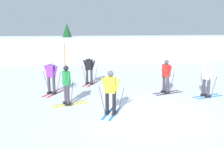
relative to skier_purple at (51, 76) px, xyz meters
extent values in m
plane|color=silver|center=(3.82, -3.61, -0.92)|extent=(120.00, 120.00, 0.00)
cube|color=silver|center=(3.82, 16.32, 0.14)|extent=(80.00, 7.27, 2.10)
cube|color=red|center=(-0.06, 0.19, -0.91)|extent=(0.80, 1.47, 0.02)
cube|color=red|center=(0.19, 0.06, -0.91)|extent=(0.80, 1.47, 0.02)
cube|color=black|center=(-0.13, 0.05, -0.85)|extent=(0.22, 0.29, 0.10)
cube|color=black|center=(0.12, -0.07, -0.85)|extent=(0.22, 0.29, 0.10)
cylinder|color=#38333D|center=(-0.13, 0.05, -0.37)|extent=(0.14, 0.14, 0.85)
cylinder|color=#38333D|center=(0.12, -0.07, -0.37)|extent=(0.14, 0.14, 0.85)
cube|color=purple|center=(0.00, -0.01, 0.25)|extent=(0.45, 0.39, 0.60)
cylinder|color=purple|center=(-0.22, 0.12, 0.24)|extent=(0.27, 0.20, 0.55)
cylinder|color=purple|center=(0.23, -0.10, 0.24)|extent=(0.27, 0.20, 0.55)
sphere|color=silver|center=(0.00, -0.01, 0.68)|extent=(0.22, 0.22, 0.22)
cylinder|color=#38383D|center=(-0.27, 0.24, -0.35)|extent=(0.29, 0.16, 1.13)
cylinder|color=#38383D|center=(0.35, -0.07, -0.35)|extent=(0.29, 0.16, 1.13)
cube|color=red|center=(1.90, 2.03, -0.91)|extent=(0.76, 1.49, 0.02)
cube|color=red|center=(2.16, 1.91, -0.91)|extent=(0.76, 1.49, 0.02)
cube|color=black|center=(1.84, 1.89, -0.85)|extent=(0.22, 0.29, 0.10)
cube|color=black|center=(2.09, 1.77, -0.85)|extent=(0.22, 0.29, 0.10)
cylinder|color=#2D2D33|center=(1.84, 1.89, -0.37)|extent=(0.14, 0.14, 0.85)
cylinder|color=#2D2D33|center=(2.09, 1.77, -0.37)|extent=(0.14, 0.14, 0.85)
cube|color=black|center=(1.97, 1.83, 0.25)|extent=(0.45, 0.38, 0.60)
cylinder|color=black|center=(1.75, 1.96, 0.24)|extent=(0.27, 0.19, 0.55)
cylinder|color=black|center=(2.20, 1.74, 0.24)|extent=(0.27, 0.19, 0.55)
sphere|color=silver|center=(1.97, 1.83, 0.68)|extent=(0.22, 0.22, 0.22)
cylinder|color=#38383D|center=(1.68, 2.08, -0.35)|extent=(0.26, 0.14, 1.13)
cylinder|color=#38383D|center=(2.34, 1.77, -0.35)|extent=(0.26, 0.14, 1.13)
cube|color=gold|center=(0.89, -1.69, -0.91)|extent=(1.53, 0.65, 0.02)
cube|color=gold|center=(0.99, -1.96, -0.91)|extent=(1.53, 0.65, 0.02)
cube|color=black|center=(0.75, -1.75, -0.85)|extent=(0.29, 0.20, 0.10)
cube|color=black|center=(0.85, -2.01, -0.85)|extent=(0.29, 0.20, 0.10)
cylinder|color=#38333D|center=(0.75, -1.75, -0.37)|extent=(0.14, 0.14, 0.85)
cylinder|color=#38333D|center=(0.85, -2.01, -0.37)|extent=(0.14, 0.14, 0.85)
cube|color=#23843D|center=(0.80, -1.88, 0.25)|extent=(0.36, 0.44, 0.60)
cylinder|color=#23843D|center=(0.73, -1.64, 0.24)|extent=(0.17, 0.27, 0.55)
cylinder|color=#23843D|center=(0.91, -2.10, 0.24)|extent=(0.17, 0.27, 0.55)
sphere|color=black|center=(0.80, -1.88, 0.68)|extent=(0.22, 0.22, 0.22)
cylinder|color=#38383D|center=(0.77, -1.50, -0.35)|extent=(0.12, 0.27, 1.15)
cylinder|color=#38383D|center=(1.02, -2.18, -0.35)|extent=(0.12, 0.27, 1.15)
cube|color=black|center=(5.74, -0.50, -0.91)|extent=(1.55, 0.58, 0.02)
cube|color=black|center=(5.83, -0.77, -0.91)|extent=(1.55, 0.58, 0.02)
cube|color=black|center=(5.60, -0.55, -0.85)|extent=(0.28, 0.19, 0.10)
cube|color=black|center=(5.69, -0.81, -0.85)|extent=(0.28, 0.19, 0.10)
cylinder|color=#38333D|center=(5.60, -0.55, -0.37)|extent=(0.14, 0.14, 0.85)
cylinder|color=#38333D|center=(5.69, -0.81, -0.37)|extent=(0.14, 0.14, 0.85)
cube|color=red|center=(5.64, -0.68, 0.25)|extent=(0.35, 0.44, 0.60)
cylinder|color=red|center=(5.58, -0.44, 0.24)|extent=(0.16, 0.27, 0.55)
cylinder|color=red|center=(5.74, -0.91, 0.24)|extent=(0.16, 0.27, 0.55)
sphere|color=#4C4C56|center=(5.64, -0.68, 0.68)|extent=(0.22, 0.22, 0.22)
cylinder|color=#38383D|center=(5.63, -0.32, -0.33)|extent=(0.12, 0.29, 1.17)
cylinder|color=#38383D|center=(5.85, -0.98, -0.33)|extent=(0.12, 0.29, 1.17)
cube|color=#237AC6|center=(2.42, -3.14, -0.91)|extent=(0.75, 1.49, 0.02)
cube|color=#237AC6|center=(2.67, -3.26, -0.91)|extent=(0.75, 1.49, 0.02)
cube|color=black|center=(2.36, -3.28, -0.85)|extent=(0.22, 0.29, 0.10)
cube|color=black|center=(2.61, -3.40, -0.85)|extent=(0.22, 0.29, 0.10)
cylinder|color=black|center=(2.36, -3.28, -0.37)|extent=(0.14, 0.14, 0.85)
cylinder|color=black|center=(2.61, -3.40, -0.37)|extent=(0.14, 0.14, 0.85)
cube|color=yellow|center=(2.48, -3.34, 0.25)|extent=(0.45, 0.38, 0.60)
cylinder|color=yellow|center=(2.26, -3.22, 0.24)|extent=(0.27, 0.19, 0.55)
cylinder|color=yellow|center=(2.72, -3.42, 0.24)|extent=(0.27, 0.19, 0.55)
sphere|color=#4C4C56|center=(2.48, -3.34, 0.68)|extent=(0.22, 0.22, 0.22)
cylinder|color=#38383D|center=(2.19, -3.09, -0.39)|extent=(0.25, 0.13, 1.06)
cylinder|color=#38383D|center=(2.86, -3.40, -0.39)|extent=(0.25, 0.13, 1.06)
cube|color=#237AC6|center=(7.42, -1.41, -0.91)|extent=(1.56, 0.54, 0.02)
cube|color=#237AC6|center=(7.50, -1.68, -0.91)|extent=(1.56, 0.54, 0.02)
cube|color=black|center=(7.27, -1.45, -0.85)|extent=(0.28, 0.19, 0.10)
cube|color=black|center=(7.35, -1.72, -0.85)|extent=(0.28, 0.19, 0.10)
cylinder|color=#38333D|center=(7.27, -1.45, -0.37)|extent=(0.14, 0.14, 0.85)
cylinder|color=#38333D|center=(7.35, -1.72, -0.37)|extent=(0.14, 0.14, 0.85)
cube|color=white|center=(7.31, -1.59, 0.25)|extent=(0.34, 0.43, 0.60)
cylinder|color=white|center=(7.26, -1.34, 0.24)|extent=(0.16, 0.27, 0.55)
cylinder|color=white|center=(7.40, -1.82, 0.24)|extent=(0.16, 0.27, 0.55)
sphere|color=silver|center=(7.31, -1.59, 0.68)|extent=(0.22, 0.22, 0.22)
cylinder|color=#38383D|center=(7.31, -1.22, -0.39)|extent=(0.11, 0.29, 1.06)
cylinder|color=#38383D|center=(7.51, -1.90, -0.39)|extent=(0.11, 0.29, 1.06)
cylinder|color=#C65614|center=(0.46, 5.52, 0.16)|extent=(0.07, 0.07, 2.16)
cylinder|color=#513823|center=(0.35, 16.31, -0.62)|extent=(0.18, 0.18, 0.58)
cone|color=#14421E|center=(0.35, 16.31, 1.19)|extent=(2.05, 2.05, 3.05)
camera|label=1|loc=(1.21, -12.39, 2.43)|focal=40.26mm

